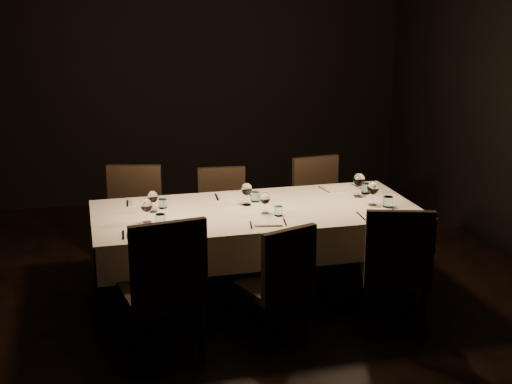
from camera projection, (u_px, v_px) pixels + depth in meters
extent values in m
cube|color=black|center=(256.00, 299.00, 5.76)|extent=(5.00, 6.00, 0.01)
cube|color=black|center=(192.00, 72.00, 8.15)|extent=(5.00, 0.01, 3.00)
cube|color=black|center=(460.00, 255.00, 2.55)|extent=(5.00, 0.01, 3.00)
cube|color=black|center=(256.00, 213.00, 5.56)|extent=(2.40, 1.00, 0.04)
cylinder|color=black|center=(116.00, 293.00, 5.01)|extent=(0.07, 0.07, 0.71)
cylinder|color=black|center=(110.00, 252.00, 5.79)|extent=(0.07, 0.07, 0.71)
cylinder|color=black|center=(409.00, 264.00, 5.54)|extent=(0.07, 0.07, 0.71)
cylinder|color=black|center=(367.00, 230.00, 6.32)|extent=(0.07, 0.07, 0.71)
cube|color=beige|center=(256.00, 210.00, 5.55)|extent=(2.52, 1.12, 0.01)
cube|color=beige|center=(240.00, 207.00, 6.11)|extent=(2.52, 0.01, 0.28)
cube|color=beige|center=(275.00, 252.00, 5.08)|extent=(2.52, 0.01, 0.28)
cube|color=beige|center=(403.00, 216.00, 5.89)|extent=(0.01, 1.12, 0.28)
cube|color=beige|center=(93.00, 241.00, 5.30)|extent=(0.01, 1.12, 0.28)
cylinder|color=black|center=(183.00, 310.00, 5.06)|extent=(0.04, 0.04, 0.43)
cylinder|color=black|center=(202.00, 336.00, 4.69)|extent=(0.04, 0.04, 0.43)
cylinder|color=black|center=(126.00, 320.00, 4.91)|extent=(0.04, 0.04, 0.43)
cylinder|color=black|center=(140.00, 347.00, 4.54)|extent=(0.04, 0.04, 0.43)
cube|color=black|center=(162.00, 294.00, 4.73)|extent=(0.56, 0.56, 0.06)
cube|color=black|center=(169.00, 263.00, 4.46)|extent=(0.50, 0.12, 0.54)
cube|color=beige|center=(144.00, 233.00, 4.98)|extent=(0.23, 0.16, 0.02)
cube|color=silver|center=(123.00, 235.00, 4.95)|extent=(0.03, 0.20, 0.01)
cube|color=silver|center=(164.00, 232.00, 5.02)|extent=(0.03, 0.20, 0.01)
cylinder|color=#C6E9F2|center=(160.00, 219.00, 5.18)|extent=(0.07, 0.07, 0.08)
cylinder|color=white|center=(147.00, 222.00, 5.24)|extent=(0.07, 0.07, 0.00)
cylinder|color=white|center=(147.00, 216.00, 5.23)|extent=(0.01, 0.01, 0.09)
ellipsoid|color=white|center=(146.00, 205.00, 5.20)|extent=(0.09, 0.09, 0.10)
cylinder|color=black|center=(279.00, 301.00, 5.28)|extent=(0.04, 0.04, 0.37)
cylinder|color=black|center=(307.00, 318.00, 5.01)|extent=(0.04, 0.04, 0.37)
cylinder|color=black|center=(240.00, 312.00, 5.10)|extent=(0.04, 0.04, 0.37)
cylinder|color=black|center=(267.00, 331.00, 4.83)|extent=(0.04, 0.04, 0.37)
cube|color=black|center=(273.00, 288.00, 5.00)|extent=(0.54, 0.54, 0.06)
cube|color=black|center=(289.00, 261.00, 4.78)|extent=(0.42, 0.19, 0.46)
cube|color=beige|center=(268.00, 223.00, 5.19)|extent=(0.22, 0.16, 0.01)
cube|color=silver|center=(251.00, 225.00, 5.17)|extent=(0.04, 0.18, 0.01)
cube|color=silver|center=(285.00, 222.00, 5.23)|extent=(0.04, 0.18, 0.01)
cylinder|color=#C6E9F2|center=(278.00, 211.00, 5.39)|extent=(0.07, 0.07, 0.07)
cylinder|color=white|center=(265.00, 213.00, 5.45)|extent=(0.06, 0.06, 0.00)
cylinder|color=white|center=(265.00, 208.00, 5.44)|extent=(0.01, 0.01, 0.08)
ellipsoid|color=white|center=(265.00, 198.00, 5.42)|extent=(0.08, 0.08, 0.09)
cylinder|color=black|center=(414.00, 292.00, 5.39)|extent=(0.04, 0.04, 0.41)
cylinder|color=black|center=(423.00, 315.00, 5.02)|extent=(0.04, 0.04, 0.41)
cylinder|color=black|center=(363.00, 291.00, 5.41)|extent=(0.04, 0.04, 0.41)
cylinder|color=black|center=(368.00, 314.00, 5.04)|extent=(0.04, 0.04, 0.41)
cube|color=black|center=(393.00, 273.00, 5.15)|extent=(0.58, 0.58, 0.06)
cube|color=black|center=(399.00, 246.00, 4.88)|extent=(0.46, 0.19, 0.51)
cube|color=beige|center=(379.00, 214.00, 5.40)|extent=(0.25, 0.17, 0.02)
cube|color=silver|center=(361.00, 216.00, 5.37)|extent=(0.03, 0.21, 0.01)
cube|color=silver|center=(397.00, 213.00, 5.44)|extent=(0.02, 0.21, 0.01)
cylinder|color=#C6E9F2|center=(388.00, 202.00, 5.59)|extent=(0.08, 0.08, 0.08)
cylinder|color=white|center=(372.00, 205.00, 5.66)|extent=(0.07, 0.07, 0.00)
cylinder|color=white|center=(373.00, 199.00, 5.64)|extent=(0.01, 0.01, 0.09)
ellipsoid|color=white|center=(373.00, 188.00, 5.62)|extent=(0.09, 0.09, 0.11)
cylinder|color=black|center=(107.00, 265.00, 5.92)|extent=(0.04, 0.04, 0.40)
cylinder|color=black|center=(116.00, 249.00, 6.29)|extent=(0.04, 0.04, 0.40)
cylinder|color=black|center=(153.00, 266.00, 5.92)|extent=(0.04, 0.04, 0.40)
cylinder|color=black|center=(159.00, 249.00, 6.28)|extent=(0.04, 0.04, 0.40)
cube|color=black|center=(132.00, 232.00, 6.04)|extent=(0.56, 0.56, 0.06)
cube|color=black|center=(135.00, 193.00, 6.15)|extent=(0.46, 0.16, 0.50)
cube|color=beige|center=(144.00, 202.00, 5.71)|extent=(0.21, 0.14, 0.01)
cube|color=silver|center=(128.00, 204.00, 5.68)|extent=(0.03, 0.19, 0.01)
cube|color=silver|center=(160.00, 201.00, 5.74)|extent=(0.02, 0.19, 0.01)
cylinder|color=#C6E9F2|center=(163.00, 204.00, 5.56)|extent=(0.07, 0.07, 0.07)
cylinder|color=white|center=(153.00, 212.00, 5.48)|extent=(0.06, 0.06, 0.00)
cylinder|color=white|center=(153.00, 207.00, 5.47)|extent=(0.01, 0.01, 0.08)
ellipsoid|color=white|center=(153.00, 197.00, 5.45)|extent=(0.08, 0.08, 0.09)
cylinder|color=black|center=(207.00, 256.00, 6.17)|extent=(0.04, 0.04, 0.37)
cylinder|color=black|center=(204.00, 243.00, 6.50)|extent=(0.04, 0.04, 0.37)
cylinder|color=black|center=(246.00, 254.00, 6.22)|extent=(0.04, 0.04, 0.37)
cylinder|color=black|center=(241.00, 241.00, 6.55)|extent=(0.04, 0.04, 0.37)
cube|color=black|center=(224.00, 226.00, 6.30)|extent=(0.46, 0.46, 0.06)
cube|color=black|center=(222.00, 192.00, 6.40)|extent=(0.43, 0.09, 0.46)
cube|color=beige|center=(234.00, 196.00, 5.88)|extent=(0.23, 0.15, 0.02)
cube|color=silver|center=(217.00, 197.00, 5.85)|extent=(0.03, 0.20, 0.01)
cube|color=silver|center=(250.00, 195.00, 5.92)|extent=(0.03, 0.20, 0.01)
cylinder|color=#C6E9F2|center=(255.00, 197.00, 5.74)|extent=(0.07, 0.07, 0.08)
cylinder|color=white|center=(247.00, 205.00, 5.65)|extent=(0.07, 0.07, 0.00)
cylinder|color=white|center=(247.00, 199.00, 5.64)|extent=(0.01, 0.01, 0.09)
ellipsoid|color=white|center=(247.00, 189.00, 5.62)|extent=(0.09, 0.09, 0.10)
cylinder|color=black|center=(314.00, 249.00, 6.32)|extent=(0.04, 0.04, 0.39)
cylinder|color=black|center=(297.00, 236.00, 6.65)|extent=(0.04, 0.04, 0.39)
cylinder|color=black|center=(350.00, 244.00, 6.44)|extent=(0.04, 0.04, 0.39)
cylinder|color=black|center=(332.00, 231.00, 6.77)|extent=(0.04, 0.04, 0.39)
cube|color=black|center=(324.00, 216.00, 6.48)|extent=(0.50, 0.50, 0.06)
cube|color=black|center=(315.00, 182.00, 6.58)|extent=(0.45, 0.10, 0.49)
cube|color=beige|center=(341.00, 188.00, 6.10)|extent=(0.26, 0.19, 0.02)
cube|color=silver|center=(324.00, 190.00, 6.07)|extent=(0.05, 0.22, 0.01)
cube|color=silver|center=(358.00, 187.00, 6.14)|extent=(0.04, 0.22, 0.01)
cylinder|color=#C6E9F2|center=(366.00, 188.00, 5.96)|extent=(0.08, 0.08, 0.09)
cylinder|color=white|center=(358.00, 197.00, 5.88)|extent=(0.08, 0.08, 0.00)
cylinder|color=white|center=(359.00, 191.00, 5.86)|extent=(0.01, 0.01, 0.09)
ellipsoid|color=white|center=(359.00, 180.00, 5.84)|extent=(0.10, 0.10, 0.11)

